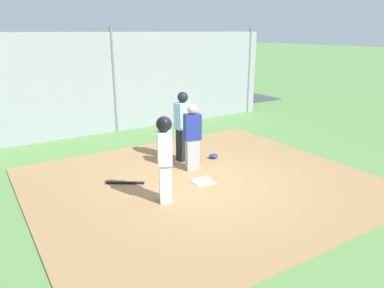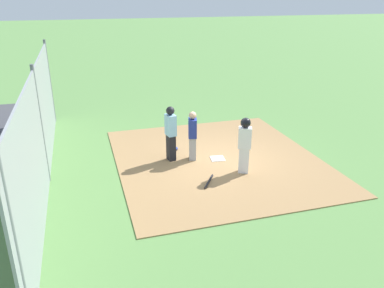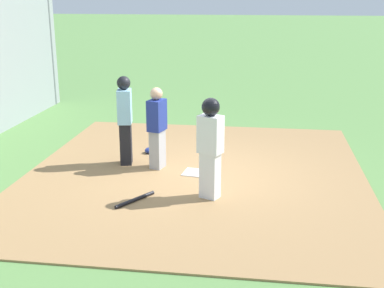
{
  "view_description": "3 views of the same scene",
  "coord_description": "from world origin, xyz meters",
  "px_view_note": "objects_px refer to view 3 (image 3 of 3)",
  "views": [
    {
      "loc": [
        4.19,
        6.2,
        3.24
      ],
      "look_at": [
        -0.21,
        -0.77,
        0.67
      ],
      "focal_mm": 34.17,
      "sensor_mm": 36.0,
      "label": 1
    },
    {
      "loc": [
        10.81,
        -4.07,
        5.11
      ],
      "look_at": [
        0.06,
        -0.88,
        0.67
      ],
      "focal_mm": 36.24,
      "sensor_mm": 36.0,
      "label": 2
    },
    {
      "loc": [
        9.07,
        1.23,
        3.36
      ],
      "look_at": [
        0.31,
        -0.02,
        0.71
      ],
      "focal_mm": 47.52,
      "sensor_mm": 36.0,
      "label": 3
    }
  ],
  "objects_px": {
    "catcher": "(157,127)",
    "catcher_mask": "(150,150)",
    "runner": "(210,141)",
    "home_plate": "(195,173)",
    "umpire": "(125,118)",
    "baseball_bat": "(135,200)"
  },
  "relations": [
    {
      "from": "catcher",
      "to": "catcher_mask",
      "type": "xyz_separation_m",
      "value": [
        -0.89,
        -0.37,
        -0.77
      ]
    },
    {
      "from": "runner",
      "to": "catcher_mask",
      "type": "height_order",
      "value": "runner"
    },
    {
      "from": "home_plate",
      "to": "catcher",
      "type": "bearing_deg",
      "value": -106.07
    },
    {
      "from": "home_plate",
      "to": "umpire",
      "type": "distance_m",
      "value": 1.76
    },
    {
      "from": "home_plate",
      "to": "catcher_mask",
      "type": "bearing_deg",
      "value": -134.21
    },
    {
      "from": "home_plate",
      "to": "catcher",
      "type": "relative_size",
      "value": 0.28
    },
    {
      "from": "umpire",
      "to": "runner",
      "type": "relative_size",
      "value": 1.04
    },
    {
      "from": "home_plate",
      "to": "catcher_mask",
      "type": "distance_m",
      "value": 1.6
    },
    {
      "from": "catcher",
      "to": "catcher_mask",
      "type": "height_order",
      "value": "catcher"
    },
    {
      "from": "catcher_mask",
      "to": "catcher",
      "type": "bearing_deg",
      "value": 22.37
    },
    {
      "from": "umpire",
      "to": "baseball_bat",
      "type": "relative_size",
      "value": 2.11
    },
    {
      "from": "home_plate",
      "to": "runner",
      "type": "xyz_separation_m",
      "value": [
        1.14,
        0.4,
        0.98
      ]
    },
    {
      "from": "baseball_bat",
      "to": "catcher_mask",
      "type": "bearing_deg",
      "value": -139.21
    },
    {
      "from": "umpire",
      "to": "catcher_mask",
      "type": "relative_size",
      "value": 7.4
    },
    {
      "from": "catcher_mask",
      "to": "umpire",
      "type": "bearing_deg",
      "value": -22.36
    },
    {
      "from": "umpire",
      "to": "baseball_bat",
      "type": "height_order",
      "value": "umpire"
    },
    {
      "from": "umpire",
      "to": "home_plate",
      "type": "bearing_deg",
      "value": -24.29
    },
    {
      "from": "runner",
      "to": "baseball_bat",
      "type": "distance_m",
      "value": 1.58
    },
    {
      "from": "home_plate",
      "to": "umpire",
      "type": "relative_size",
      "value": 0.25
    },
    {
      "from": "umpire",
      "to": "baseball_bat",
      "type": "distance_m",
      "value": 2.17
    },
    {
      "from": "catcher",
      "to": "catcher_mask",
      "type": "distance_m",
      "value": 1.23
    },
    {
      "from": "baseball_bat",
      "to": "home_plate",
      "type": "bearing_deg",
      "value": -174.95
    }
  ]
}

